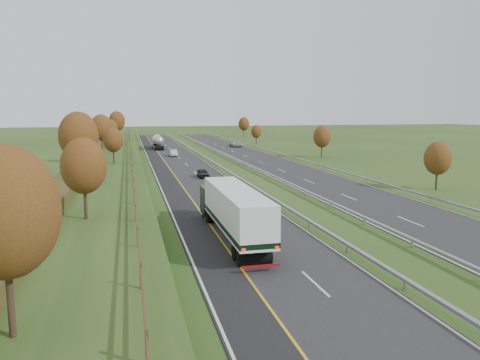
# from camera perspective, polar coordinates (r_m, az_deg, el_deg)

# --- Properties ---
(ground) EXTENTS (400.00, 400.00, 0.00)m
(ground) POSITION_cam_1_polar(r_m,az_deg,el_deg) (82.13, -1.52, 1.70)
(ground) COLOR #294418
(ground) RESTS_ON ground
(near_carriageway) EXTENTS (10.50, 200.00, 0.04)m
(near_carriageway) POSITION_cam_1_polar(r_m,az_deg,el_deg) (85.80, -7.45, 1.94)
(near_carriageway) COLOR #242427
(near_carriageway) RESTS_ON ground
(far_carriageway) EXTENTS (10.50, 200.00, 0.04)m
(far_carriageway) POSITION_cam_1_polar(r_m,az_deg,el_deg) (89.03, 3.17, 2.24)
(far_carriageway) COLOR #242427
(far_carriageway) RESTS_ON ground
(hard_shoulder) EXTENTS (3.00, 200.00, 0.04)m
(hard_shoulder) POSITION_cam_1_polar(r_m,az_deg,el_deg) (85.50, -9.95, 1.86)
(hard_shoulder) COLOR black
(hard_shoulder) RESTS_ON ground
(lane_markings) EXTENTS (26.75, 200.00, 0.01)m
(lane_markings) POSITION_cam_1_polar(r_m,az_deg,el_deg) (86.57, -3.23, 2.08)
(lane_markings) COLOR silver
(lane_markings) RESTS_ON near_carriageway
(embankment_left) EXTENTS (12.00, 200.00, 2.00)m
(embankment_left) POSITION_cam_1_polar(r_m,az_deg,el_deg) (85.34, -16.18, 2.30)
(embankment_left) COLOR #294418
(embankment_left) RESTS_ON ground
(hedge_left) EXTENTS (2.20, 180.00, 1.10)m
(hedge_left) POSITION_cam_1_polar(r_m,az_deg,el_deg) (85.31, -17.57, 3.28)
(hedge_left) COLOR #363917
(hedge_left) RESTS_ON embankment_left
(fence_left) EXTENTS (0.12, 189.06, 1.20)m
(fence_left) POSITION_cam_1_polar(r_m,az_deg,el_deg) (84.66, -13.20, 3.54)
(fence_left) COLOR #422B19
(fence_left) RESTS_ON embankment_left
(median_barrier_near) EXTENTS (0.32, 200.00, 0.71)m
(median_barrier_near) POSITION_cam_1_polar(r_m,az_deg,el_deg) (86.51, -3.70, 2.45)
(median_barrier_near) COLOR #96989E
(median_barrier_near) RESTS_ON ground
(median_barrier_far) EXTENTS (0.32, 200.00, 0.71)m
(median_barrier_far) POSITION_cam_1_polar(r_m,az_deg,el_deg) (87.51, -0.41, 2.53)
(median_barrier_far) COLOR #96989E
(median_barrier_far) RESTS_ON ground
(outer_barrier_far) EXTENTS (0.32, 200.00, 0.71)m
(outer_barrier_far) POSITION_cam_1_polar(r_m,az_deg,el_deg) (90.79, 6.69, 2.70)
(outer_barrier_far) COLOR #96989E
(outer_barrier_far) RESTS_ON ground
(trees_left) EXTENTS (6.64, 164.30, 7.66)m
(trees_left) POSITION_cam_1_polar(r_m,az_deg,el_deg) (81.57, -16.20, 5.81)
(trees_left) COLOR #2D2116
(trees_left) RESTS_ON embankment_left
(trees_far) EXTENTS (8.45, 118.60, 7.12)m
(trees_far) POSITION_cam_1_polar(r_m,az_deg,el_deg) (120.49, 5.29, 5.90)
(trees_far) COLOR #2D2116
(trees_far) RESTS_ON ground
(box_lorry) EXTENTS (2.58, 16.28, 4.06)m
(box_lorry) POSITION_cam_1_polar(r_m,az_deg,el_deg) (35.48, -0.88, -3.66)
(box_lorry) COLOR black
(box_lorry) RESTS_ON near_carriageway
(road_tanker) EXTENTS (2.40, 11.22, 3.46)m
(road_tanker) POSITION_cam_1_polar(r_m,az_deg,el_deg) (120.00, -9.99, 4.65)
(road_tanker) COLOR silver
(road_tanker) RESTS_ON near_carriageway
(car_dark_near) EXTENTS (1.54, 3.75, 1.27)m
(car_dark_near) POSITION_cam_1_polar(r_m,az_deg,el_deg) (68.33, -4.54, 0.85)
(car_dark_near) COLOR black
(car_dark_near) RESTS_ON near_carriageway
(car_silver_mid) EXTENTS (1.58, 4.28, 1.40)m
(car_silver_mid) POSITION_cam_1_polar(r_m,az_deg,el_deg) (100.19, -8.13, 3.29)
(car_silver_mid) COLOR silver
(car_silver_mid) RESTS_ON near_carriageway
(car_small_far) EXTENTS (2.76, 5.61, 1.57)m
(car_small_far) POSITION_cam_1_polar(r_m,az_deg,el_deg) (148.30, -10.05, 4.98)
(car_small_far) COLOR #152442
(car_small_far) RESTS_ON near_carriageway
(car_oncoming) EXTENTS (2.71, 5.40, 1.47)m
(car_oncoming) POSITION_cam_1_polar(r_m,az_deg,el_deg) (124.37, -0.54, 4.41)
(car_oncoming) COLOR silver
(car_oncoming) RESTS_ON far_carriageway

